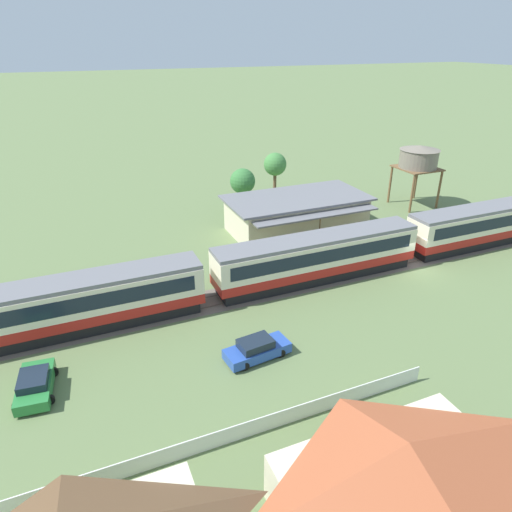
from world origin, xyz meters
TOP-DOWN VIEW (x-y plane):
  - ground_plane at (0.00, 0.00)m, footprint 600.00×600.00m
  - passenger_train at (-9.07, 1.98)m, footprint 58.04×3.03m
  - railway_track at (-4.54, 1.98)m, footprint 123.33×3.60m
  - station_building at (-5.83, 12.55)m, footprint 15.07×8.98m
  - water_tower at (11.46, 14.30)m, footprint 4.73×4.73m
  - cottage_terracotta_roof at (-17.09, -18.45)m, footprint 10.62×6.80m
  - picket_fence_front at (-23.66, -11.83)m, footprint 26.97×0.06m
  - parked_car_green at (-31.66, -3.89)m, footprint 2.53×4.22m
  - parked_car_blue at (-18.35, -5.93)m, footprint 4.50×2.18m
  - yard_tree_0 at (-9.08, 20.01)m, footprint 2.96×2.96m
  - yard_tree_1 at (-3.37, 23.27)m, footprint 2.88×2.88m

SIDE VIEW (x-z plane):
  - ground_plane at x=0.00m, z-range 0.00..0.00m
  - railway_track at x=-4.54m, z-range -0.01..0.03m
  - picket_fence_front at x=-23.66m, z-range 0.00..1.05m
  - parked_car_green at x=-31.66m, z-range -0.03..1.30m
  - parked_car_blue at x=-18.35m, z-range -0.05..1.36m
  - station_building at x=-5.83m, z-range 0.03..3.85m
  - passenger_train at x=-9.07m, z-range 0.22..4.27m
  - cottage_terracotta_roof at x=-17.09m, z-range 0.08..4.52m
  - yard_tree_0 at x=-9.08m, z-range 1.16..6.53m
  - yard_tree_1 at x=-3.37m, z-range 1.49..7.50m
  - water_tower at x=11.46m, z-range 2.25..9.70m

